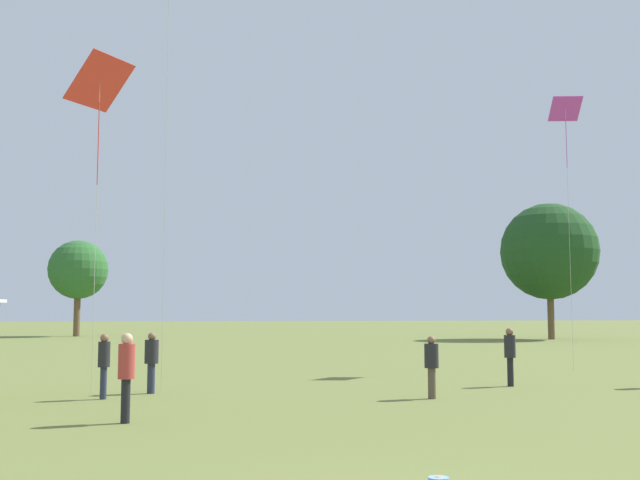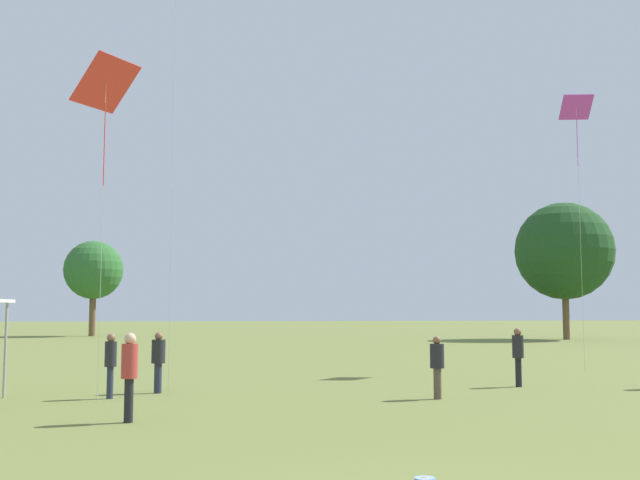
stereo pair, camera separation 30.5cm
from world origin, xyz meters
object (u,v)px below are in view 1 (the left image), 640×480
(person_standing_4, at_px, (432,362))
(distant_tree_2, at_px, (78,270))
(person_standing_2, at_px, (104,359))
(kite_1, at_px, (566,115))
(kite_5, at_px, (100,86))
(person_standing_1, at_px, (126,369))
(person_standing_6, at_px, (152,357))
(person_standing_3, at_px, (510,351))
(distant_tree_1, at_px, (549,252))

(person_standing_4, xyz_separation_m, distant_tree_2, (-15.84, 48.55, 4.75))
(person_standing_2, height_order, distant_tree_2, distant_tree_2)
(kite_1, relative_size, distant_tree_2, 1.25)
(distant_tree_2, bearing_deg, kite_5, -81.08)
(person_standing_2, bearing_deg, person_standing_1, 144.89)
(person_standing_2, xyz_separation_m, kite_5, (-0.19, -0.73, 6.76))
(person_standing_6, bearing_deg, distant_tree_2, 174.29)
(kite_1, distance_m, kite_5, 18.05)
(person_standing_2, height_order, person_standing_6, person_standing_2)
(kite_1, bearing_deg, person_standing_1, 91.95)
(person_standing_3, bearing_deg, kite_1, -117.64)
(person_standing_2, xyz_separation_m, person_standing_3, (11.33, 1.33, 0.03))
(person_standing_2, relative_size, distant_tree_1, 0.15)
(person_standing_1, xyz_separation_m, distant_tree_1, (28.31, 38.63, 5.68))
(person_standing_3, bearing_deg, person_standing_1, 42.26)
(person_standing_4, bearing_deg, person_standing_3, 63.47)
(distant_tree_2, bearing_deg, person_standing_3, -67.48)
(person_standing_2, bearing_deg, person_standing_3, -130.66)
(person_standing_2, xyz_separation_m, person_standing_6, (1.10, 1.12, -0.03))
(person_standing_3, height_order, kite_5, kite_5)
(person_standing_1, xyz_separation_m, kite_5, (-1.10, 3.44, 6.68))
(person_standing_1, distance_m, kite_5, 7.60)
(person_standing_3, relative_size, kite_1, 0.16)
(person_standing_6, height_order, kite_5, kite_5)
(kite_1, height_order, kite_5, kite_1)
(person_standing_6, distance_m, kite_5, 7.15)
(person_standing_3, bearing_deg, distant_tree_1, -103.95)
(person_standing_2, relative_size, kite_1, 0.16)
(kite_5, bearing_deg, person_standing_4, 168.43)
(person_standing_3, xyz_separation_m, kite_1, (4.83, 5.35, 8.65))
(distant_tree_1, distance_m, distant_tree_2, 39.13)
(person_standing_4, xyz_separation_m, distant_tree_1, (21.11, 35.71, 5.82))
(person_standing_6, xyz_separation_m, kite_1, (15.06, 5.56, 8.71))
(person_standing_6, distance_m, distant_tree_2, 47.25)
(distant_tree_1, bearing_deg, kite_1, -115.19)
(person_standing_1, height_order, distant_tree_1, distant_tree_1)
(person_standing_4, relative_size, distant_tree_1, 0.15)
(distant_tree_2, bearing_deg, distant_tree_1, -19.16)
(person_standing_3, bearing_deg, kite_5, 24.56)
(person_standing_1, xyz_separation_m, distant_tree_2, (-8.64, 51.47, 4.61))
(kite_1, height_order, distant_tree_1, distant_tree_1)
(person_standing_2, distance_m, distant_tree_1, 45.55)
(person_standing_2, distance_m, kite_5, 6.81)
(person_standing_1, bearing_deg, kite_1, -55.08)
(distant_tree_1, bearing_deg, distant_tree_2, 160.84)
(person_standing_4, bearing_deg, person_standing_6, -173.84)
(person_standing_2, xyz_separation_m, kite_1, (16.15, 6.68, 8.68))
(person_standing_1, height_order, kite_1, kite_1)
(person_standing_6, distance_m, distant_tree_1, 44.00)
(person_standing_2, height_order, kite_1, kite_1)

